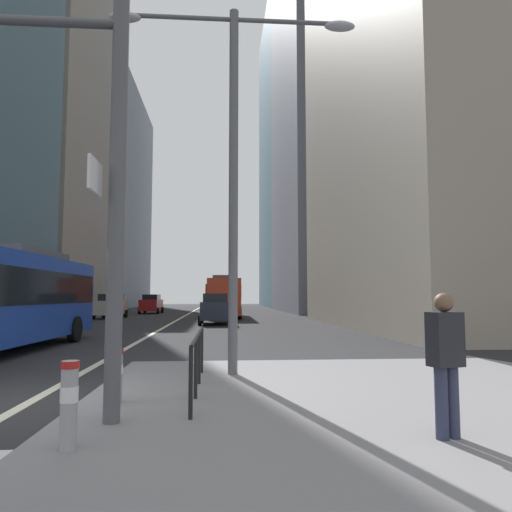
# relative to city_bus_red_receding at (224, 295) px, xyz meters

# --- Properties ---
(ground_plane) EXTENTS (160.00, 160.00, 0.00)m
(ground_plane) POSITION_rel_city_bus_red_receding_xyz_m (-3.47, -12.08, -1.84)
(ground_plane) COLOR #28282B
(median_island) EXTENTS (9.00, 10.00, 0.15)m
(median_island) POSITION_rel_city_bus_red_receding_xyz_m (2.03, -33.08, -1.76)
(median_island) COLOR gray
(median_island) RESTS_ON ground
(lane_centre_line) EXTENTS (0.20, 80.00, 0.01)m
(lane_centre_line) POSITION_rel_city_bus_red_receding_xyz_m (-3.47, -2.08, -1.83)
(lane_centre_line) COLOR beige
(lane_centre_line) RESTS_ON ground
(office_tower_left_mid) EXTENTS (10.18, 18.38, 54.99)m
(office_tower_left_mid) POSITION_rel_city_bus_red_receding_xyz_m (-19.47, 12.11, 25.66)
(office_tower_left_mid) COLOR gray
(office_tower_left_mid) RESTS_ON ground
(office_tower_left_far) EXTENTS (11.58, 25.87, 34.79)m
(office_tower_left_far) POSITION_rel_city_bus_red_receding_xyz_m (-19.47, 38.91, 15.56)
(office_tower_left_far) COLOR gray
(office_tower_left_far) RESTS_ON ground
(office_tower_right_mid) EXTENTS (13.26, 22.84, 55.97)m
(office_tower_right_mid) POSITION_rel_city_bus_red_receding_xyz_m (13.53, 14.60, 26.15)
(office_tower_right_mid) COLOR slate
(office_tower_right_mid) RESTS_ON ground
(office_tower_right_far) EXTENTS (12.55, 24.01, 51.30)m
(office_tower_right_far) POSITION_rel_city_bus_red_receding_xyz_m (13.53, 40.24, 23.81)
(office_tower_right_far) COLOR slate
(office_tower_right_far) RESTS_ON ground
(city_bus_red_receding) EXTENTS (2.74, 11.41, 3.40)m
(city_bus_red_receding) POSITION_rel_city_bus_red_receding_xyz_m (0.00, 0.00, 0.00)
(city_bus_red_receding) COLOR red
(city_bus_red_receding) RESTS_ON ground
(city_bus_red_distant) EXTENTS (2.71, 11.41, 3.40)m
(city_bus_red_distant) POSITION_rel_city_bus_red_receding_xyz_m (-0.68, 17.35, 0.00)
(city_bus_red_distant) COLOR red
(city_bus_red_distant) RESTS_ON ground
(car_oncoming_mid) EXTENTS (2.16, 4.28, 1.94)m
(car_oncoming_mid) POSITION_rel_city_bus_red_receding_xyz_m (-9.08, -1.28, -0.85)
(car_oncoming_mid) COLOR #B2A899
(car_oncoming_mid) RESTS_ON ground
(car_receding_near) EXTENTS (2.22, 4.56, 1.94)m
(car_receding_near) POSITION_rel_city_bus_red_receding_xyz_m (-0.04, 27.42, -0.85)
(car_receding_near) COLOR gold
(car_receding_near) RESTS_ON ground
(car_receding_far) EXTENTS (2.05, 4.36, 1.94)m
(car_receding_far) POSITION_rel_city_bus_red_receding_xyz_m (-0.60, -9.86, -0.85)
(car_receding_far) COLOR #232838
(car_receding_far) RESTS_ON ground
(car_oncoming_far) EXTENTS (2.13, 4.50, 1.94)m
(car_oncoming_far) POSITION_rel_city_bus_red_receding_xyz_m (-7.37, 9.35, -0.85)
(car_oncoming_far) COLOR maroon
(car_oncoming_far) RESTS_ON ground
(street_lamp_post) EXTENTS (5.50, 0.32, 8.00)m
(street_lamp_post) POSITION_rel_city_bus_red_receding_xyz_m (-0.02, -30.20, 3.45)
(street_lamp_post) COLOR #56565B
(street_lamp_post) RESTS_ON median_island
(bollard_left) EXTENTS (0.20, 0.20, 0.94)m
(bollard_left) POSITION_rel_city_bus_red_receding_xyz_m (-1.90, -34.99, -1.17)
(bollard_left) COLOR #99999E
(bollard_left) RESTS_ON median_island
(bollard_right) EXTENTS (0.20, 0.20, 0.81)m
(bollard_right) POSITION_rel_city_bus_red_receding_xyz_m (-1.88, -32.72, -1.23)
(bollard_right) COLOR #99999E
(bollard_right) RESTS_ON median_island
(pedestrian_railing) EXTENTS (0.06, 3.92, 0.98)m
(pedestrian_railing) POSITION_rel_city_bus_red_receding_xyz_m (-0.67, -31.89, -0.97)
(pedestrian_railing) COLOR black
(pedestrian_railing) RESTS_ON median_island
(pedestrian_waiting) EXTENTS (0.43, 0.34, 1.67)m
(pedestrian_waiting) POSITION_rel_city_bus_red_receding_xyz_m (2.34, -34.91, -0.76)
(pedestrian_waiting) COLOR #2D334C
(pedestrian_waiting) RESTS_ON median_island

